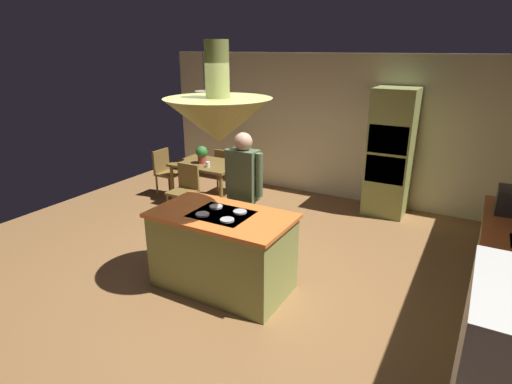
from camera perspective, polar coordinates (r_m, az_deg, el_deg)
The scene contains 14 objects.
ground at distance 5.12m, azimuth -3.23°, elevation -11.75°, with size 8.16×8.16×0.00m, color olive.
wall_back at distance 7.64m, azimuth 10.70°, elevation 8.71°, with size 6.80×0.10×2.55m, color beige.
kitchen_island at distance 4.75m, azimuth -4.64°, elevation -8.06°, with size 1.57×0.88×0.93m.
counter_run_right at distance 4.83m, azimuth 31.68°, elevation -10.65°, with size 0.73×2.63×0.91m.
oven_tower at distance 7.03m, azimuth 17.99°, elevation 5.13°, with size 0.66×0.62×2.06m.
dining_table at distance 7.20m, azimuth -6.69°, elevation 3.20°, with size 1.14×0.81×0.76m.
person_at_island at distance 5.17m, azimuth -1.70°, elevation 0.41°, with size 0.53×0.22×1.68m.
range_hood at distance 4.28m, azimuth -5.19°, elevation 10.14°, with size 1.10×1.10×1.00m.
pendant_light_over_table at distance 6.96m, azimuth -7.09°, elevation 12.76°, with size 0.32×0.32×0.82m.
chair_facing_island at distance 6.77m, azimuth -9.73°, elevation 0.64°, with size 0.40×0.40×0.87m.
chair_by_back_wall at distance 7.74m, azimuth -3.94°, elevation 3.25°, with size 0.40×0.40×0.87m.
chair_at_corner at distance 7.81m, azimuth -12.31°, elevation 3.01°, with size 0.40×0.40×0.87m.
potted_plant_on_table at distance 7.13m, azimuth -7.48°, elevation 5.27°, with size 0.20×0.20×0.30m.
cup_on_table at distance 6.91m, azimuth -6.65°, elevation 3.79°, with size 0.07×0.07×0.09m, color white.
Camera 1 is at (2.39, -3.68, 2.64)m, focal length 29.06 mm.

